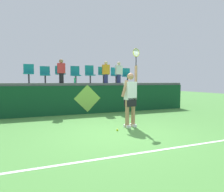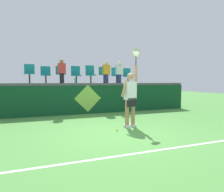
{
  "view_description": "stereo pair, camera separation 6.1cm",
  "coord_description": "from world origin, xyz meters",
  "px_view_note": "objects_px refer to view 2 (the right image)",
  "views": [
    {
      "loc": [
        -2.16,
        -5.15,
        1.5
      ],
      "look_at": [
        0.36,
        1.32,
        0.99
      ],
      "focal_mm": 31.3,
      "sensor_mm": 36.0,
      "label": 1
    },
    {
      "loc": [
        -2.11,
        -5.17,
        1.5
      ],
      "look_at": [
        0.36,
        1.32,
        0.99
      ],
      "focal_mm": 31.3,
      "sensor_mm": 36.0,
      "label": 2
    }
  ],
  "objects_px": {
    "stadium_chair_3": "(76,74)",
    "spectator_0": "(119,72)",
    "stadium_chair_4": "(90,73)",
    "water_bottle": "(75,80)",
    "spectator_2": "(62,71)",
    "tennis_ball": "(117,130)",
    "stadium_chair_1": "(46,74)",
    "spectator_1": "(106,72)",
    "tennis_player": "(130,97)",
    "stadium_chair_6": "(116,74)",
    "stadium_chair_0": "(29,72)",
    "stadium_chair_2": "(61,73)",
    "stadium_chair_7": "(128,75)",
    "stadium_chair_5": "(104,74)"
  },
  "relations": [
    {
      "from": "stadium_chair_5",
      "to": "spectator_1",
      "type": "height_order",
      "value": "spectator_1"
    },
    {
      "from": "stadium_chair_0",
      "to": "stadium_chair_7",
      "type": "height_order",
      "value": "stadium_chair_0"
    },
    {
      "from": "stadium_chair_4",
      "to": "spectator_0",
      "type": "distance_m",
      "value": 1.46
    },
    {
      "from": "tennis_player",
      "to": "stadium_chair_3",
      "type": "relative_size",
      "value": 3.13
    },
    {
      "from": "stadium_chair_6",
      "to": "stadium_chair_7",
      "type": "height_order",
      "value": "stadium_chair_6"
    },
    {
      "from": "tennis_player",
      "to": "stadium_chair_6",
      "type": "distance_m",
      "value": 4.07
    },
    {
      "from": "stadium_chair_3",
      "to": "stadium_chair_7",
      "type": "distance_m",
      "value": 2.78
    },
    {
      "from": "stadium_chair_1",
      "to": "stadium_chair_3",
      "type": "bearing_deg",
      "value": 0.22
    },
    {
      "from": "stadium_chair_1",
      "to": "stadium_chair_4",
      "type": "height_order",
      "value": "stadium_chair_4"
    },
    {
      "from": "spectator_0",
      "to": "spectator_1",
      "type": "height_order",
      "value": "spectator_1"
    },
    {
      "from": "tennis_ball",
      "to": "stadium_chair_3",
      "type": "bearing_deg",
      "value": 96.33
    },
    {
      "from": "stadium_chair_2",
      "to": "spectator_2",
      "type": "height_order",
      "value": "spectator_2"
    },
    {
      "from": "water_bottle",
      "to": "spectator_0",
      "type": "height_order",
      "value": "spectator_0"
    },
    {
      "from": "stadium_chair_6",
      "to": "stadium_chair_2",
      "type": "bearing_deg",
      "value": -179.89
    },
    {
      "from": "stadium_chair_2",
      "to": "stadium_chair_3",
      "type": "xyz_separation_m",
      "value": [
        0.73,
        0.01,
        -0.03
      ]
    },
    {
      "from": "stadium_chair_3",
      "to": "spectator_0",
      "type": "height_order",
      "value": "spectator_0"
    },
    {
      "from": "stadium_chair_6",
      "to": "spectator_1",
      "type": "bearing_deg",
      "value": -147.28
    },
    {
      "from": "water_bottle",
      "to": "spectator_2",
      "type": "distance_m",
      "value": 0.74
    },
    {
      "from": "stadium_chair_7",
      "to": "spectator_1",
      "type": "bearing_deg",
      "value": -161.66
    },
    {
      "from": "stadium_chair_7",
      "to": "spectator_2",
      "type": "height_order",
      "value": "spectator_2"
    },
    {
      "from": "water_bottle",
      "to": "stadium_chair_7",
      "type": "distance_m",
      "value": 2.98
    },
    {
      "from": "stadium_chair_0",
      "to": "stadium_chair_1",
      "type": "xyz_separation_m",
      "value": [
        0.69,
        -0.0,
        -0.06
      ]
    },
    {
      "from": "stadium_chair_2",
      "to": "stadium_chair_6",
      "type": "height_order",
      "value": "same"
    },
    {
      "from": "stadium_chair_1",
      "to": "stadium_chair_3",
      "type": "relative_size",
      "value": 0.94
    },
    {
      "from": "stadium_chair_4",
      "to": "stadium_chair_5",
      "type": "distance_m",
      "value": 0.7
    },
    {
      "from": "water_bottle",
      "to": "spectator_1",
      "type": "height_order",
      "value": "spectator_1"
    },
    {
      "from": "tennis_player",
      "to": "stadium_chair_0",
      "type": "xyz_separation_m",
      "value": [
        -3.18,
        3.83,
        0.92
      ]
    },
    {
      "from": "stadium_chair_0",
      "to": "stadium_chair_2",
      "type": "bearing_deg",
      "value": -0.23
    },
    {
      "from": "stadium_chair_1",
      "to": "spectator_1",
      "type": "height_order",
      "value": "spectator_1"
    },
    {
      "from": "spectator_1",
      "to": "spectator_2",
      "type": "relative_size",
      "value": 0.99
    },
    {
      "from": "stadium_chair_1",
      "to": "stadium_chair_6",
      "type": "relative_size",
      "value": 0.96
    },
    {
      "from": "tennis_player",
      "to": "stadium_chair_1",
      "type": "relative_size",
      "value": 3.34
    },
    {
      "from": "stadium_chair_7",
      "to": "tennis_player",
      "type": "bearing_deg",
      "value": -114.04
    },
    {
      "from": "stadium_chair_3",
      "to": "stadium_chair_4",
      "type": "relative_size",
      "value": 0.94
    },
    {
      "from": "stadium_chair_6",
      "to": "stadium_chair_1",
      "type": "bearing_deg",
      "value": -179.98
    },
    {
      "from": "stadium_chair_0",
      "to": "spectator_1",
      "type": "bearing_deg",
      "value": -7.28
    },
    {
      "from": "tennis_player",
      "to": "water_bottle",
      "type": "xyz_separation_m",
      "value": [
        -1.21,
        3.32,
        0.56
      ]
    },
    {
      "from": "stadium_chair_3",
      "to": "spectator_1",
      "type": "relative_size",
      "value": 0.77
    },
    {
      "from": "stadium_chair_4",
      "to": "spectator_2",
      "type": "height_order",
      "value": "spectator_2"
    },
    {
      "from": "spectator_2",
      "to": "tennis_ball",
      "type": "bearing_deg",
      "value": -72.2
    },
    {
      "from": "stadium_chair_6",
      "to": "stadium_chair_0",
      "type": "bearing_deg",
      "value": 180.0
    },
    {
      "from": "stadium_chair_0",
      "to": "spectator_2",
      "type": "distance_m",
      "value": 1.45
    },
    {
      "from": "stadium_chair_3",
      "to": "stadium_chair_4",
      "type": "xyz_separation_m",
      "value": [
        0.73,
        0.0,
        0.03
      ]
    },
    {
      "from": "tennis_ball",
      "to": "water_bottle",
      "type": "bearing_deg",
      "value": 99.23
    },
    {
      "from": "spectator_0",
      "to": "spectator_1",
      "type": "relative_size",
      "value": 0.99
    },
    {
      "from": "stadium_chair_1",
      "to": "stadium_chair_6",
      "type": "bearing_deg",
      "value": 0.02
    },
    {
      "from": "tennis_player",
      "to": "stadium_chair_6",
      "type": "relative_size",
      "value": 3.2
    },
    {
      "from": "stadium_chair_2",
      "to": "stadium_chair_5",
      "type": "distance_m",
      "value": 2.15
    },
    {
      "from": "tennis_ball",
      "to": "spectator_0",
      "type": "height_order",
      "value": "spectator_0"
    },
    {
      "from": "stadium_chair_1",
      "to": "spectator_1",
      "type": "bearing_deg",
      "value": -9.02
    }
  ]
}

